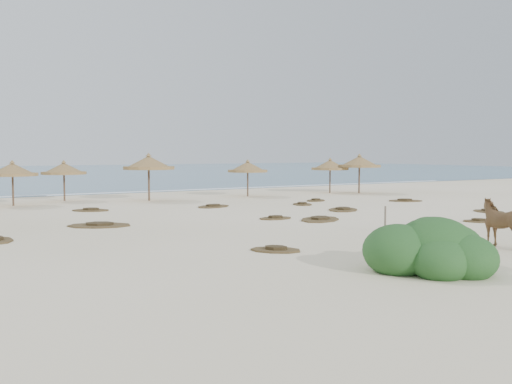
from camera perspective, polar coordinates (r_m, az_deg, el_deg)
ground at (r=24.57m, az=9.03°, el=-3.62°), size 160.00×160.00×0.00m
ocean at (r=94.94m, az=-21.69°, el=1.77°), size 200.00×100.00×0.01m
foam_line at (r=47.38m, az=-11.74°, el=0.00°), size 70.00×0.60×0.01m
palapa_1 at (r=37.24m, az=-23.18°, el=2.01°), size 3.30×3.30×2.78m
palapa_2 at (r=39.81m, az=-18.66°, el=2.17°), size 3.78×3.78×2.72m
palapa_3 at (r=38.63m, az=-10.68°, el=2.82°), size 3.89×3.89×3.21m
palapa_4 at (r=41.74m, az=-0.83°, el=2.46°), size 3.48×3.48×2.73m
palapa_5 at (r=45.80m, az=7.42°, el=2.65°), size 3.70×3.70×2.81m
palapa_6 at (r=45.72m, az=10.30°, el=2.94°), size 3.94×3.94×3.14m
horse at (r=21.06m, az=23.78°, el=-2.91°), size 1.05×2.03×1.66m
fence_post_near at (r=23.72m, az=12.80°, el=-2.66°), size 0.10×0.10×1.06m
bush at (r=16.37m, az=17.35°, el=-5.58°), size 3.83×3.37×1.71m
scrub_1 at (r=25.95m, az=-15.40°, el=-3.20°), size 3.28×2.87×0.16m
scrub_2 at (r=27.72m, az=1.96°, el=-2.60°), size 1.73×1.15×0.16m
scrub_3 at (r=32.17m, az=8.69°, el=-1.73°), size 2.89×2.85×0.16m
scrub_4 at (r=33.31m, az=22.26°, el=-1.79°), size 1.80×2.29×0.16m
scrub_5 at (r=38.92m, az=14.69°, el=-0.82°), size 2.69×2.39×0.16m
scrub_6 at (r=32.78m, az=-16.20°, el=-1.73°), size 2.47×2.32×0.16m
scrub_7 at (r=35.21m, az=4.64°, el=-1.20°), size 1.78×2.08×0.16m
scrub_9 at (r=27.41m, az=6.41°, el=-2.70°), size 3.16×2.95×0.16m
scrub_10 at (r=38.06m, az=6.00°, el=-0.82°), size 2.11×1.98×0.16m
scrub_11 at (r=18.80m, az=1.98°, el=-5.76°), size 1.96×1.98×0.16m
scrub_12 at (r=28.46m, az=21.38°, el=-2.70°), size 1.68×1.67×0.16m
scrub_13 at (r=33.80m, az=-4.28°, el=-1.42°), size 2.68×2.26×0.16m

